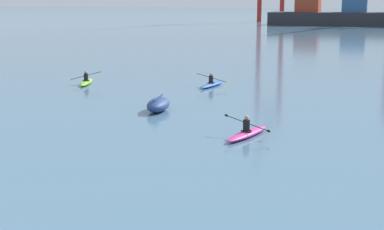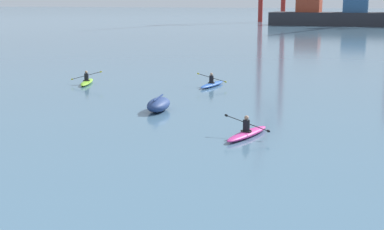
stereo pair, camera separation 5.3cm
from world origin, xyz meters
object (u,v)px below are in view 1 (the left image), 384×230
at_px(kayak_magenta, 247,133).
at_px(kayak_lime, 86,82).
at_px(capsized_dinghy, 158,105).
at_px(kayak_blue, 211,84).
at_px(container_barge, 356,15).

bearing_deg(kayak_magenta, kayak_lime, 140.43).
xyz_separation_m(capsized_dinghy, kayak_blue, (0.23, 9.25, -0.18)).
height_order(capsized_dinghy, kayak_lime, kayak_lime).
relative_size(container_barge, capsized_dinghy, 13.90).
height_order(capsized_dinghy, kayak_magenta, kayak_magenta).
relative_size(kayak_blue, kayak_magenta, 1.00).
bearing_deg(capsized_dinghy, kayak_lime, 138.10).
relative_size(kayak_magenta, kayak_lime, 1.01).
bearing_deg(capsized_dinghy, container_barge, 87.18).
relative_size(capsized_dinghy, kayak_magenta, 0.79).
xyz_separation_m(capsized_dinghy, kayak_magenta, (5.78, -4.18, -0.18)).
xyz_separation_m(capsized_dinghy, kayak_lime, (-8.43, 7.57, -0.18)).
distance_m(container_barge, kayak_lime, 101.12).
distance_m(capsized_dinghy, kayak_magenta, 7.14).
xyz_separation_m(container_barge, capsized_dinghy, (-5.31, -107.72, -2.02)).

